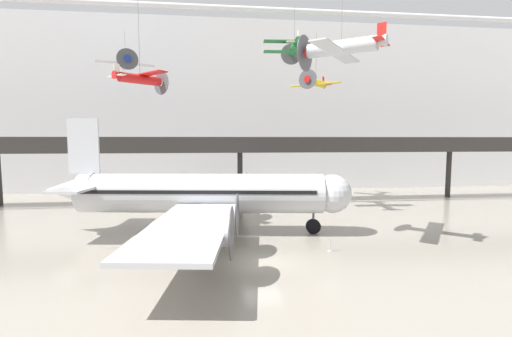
{
  "coord_description": "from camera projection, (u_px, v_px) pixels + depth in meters",
  "views": [
    {
      "loc": [
        -3.02,
        -22.56,
        8.35
      ],
      "look_at": [
        0.39,
        7.46,
        5.75
      ],
      "focal_mm": 24.0,
      "sensor_mm": 36.0,
      "label": 1
    }
  ],
  "objects": [
    {
      "name": "hangar_back_wall",
      "position": [
        235.0,
        107.0,
        56.14
      ],
      "size": [
        140.0,
        3.0,
        27.3
      ],
      "color": "white",
      "rests_on": "ground"
    },
    {
      "name": "stanchion_barrier",
      "position": [
        330.0,
        247.0,
        25.46
      ],
      "size": [
        0.36,
        0.36,
        1.08
      ],
      "color": "#B2B5BA",
      "rests_on": "ground"
    },
    {
      "name": "airliner_silver_main",
      "position": [
        200.0,
        194.0,
        30.14
      ],
      "size": [
        27.13,
        31.06,
        10.15
      ],
      "rotation": [
        0.0,
        0.0,
        -0.13
      ],
      "color": "silver",
      "rests_on": "ground"
    },
    {
      "name": "suspended_plane_silver_racer",
      "position": [
        341.0,
        48.0,
        25.91
      ],
      "size": [
        6.69,
        7.1,
        8.85
      ],
      "rotation": [
        0.0,
        0.0,
        2.47
      ],
      "color": "silver"
    },
    {
      "name": "mezzanine_walkway",
      "position": [
        240.0,
        149.0,
        44.79
      ],
      "size": [
        110.0,
        3.2,
        8.62
      ],
      "color": "#2D2B28",
      "rests_on": "ground"
    },
    {
      "name": "suspended_plane_yellow_lowwing",
      "position": [
        316.0,
        83.0,
        46.69
      ],
      "size": [
        6.16,
        5.93,
        7.81
      ],
      "rotation": [
        0.0,
        0.0,
        4.01
      ],
      "color": "yellow"
    },
    {
      "name": "ceiling_truss_beam",
      "position": [
        243.0,
        9.0,
        38.53
      ],
      "size": [
        120.0,
        0.6,
        0.6
      ],
      "color": "silver"
    },
    {
      "name": "suspended_plane_white_twin",
      "position": [
        126.0,
        62.0,
        45.95
      ],
      "size": [
        7.47,
        6.36,
        5.55
      ],
      "rotation": [
        0.0,
        0.0,
        5.04
      ],
      "color": "silver"
    },
    {
      "name": "suspended_plane_red_highwing",
      "position": [
        140.0,
        79.0,
        31.19
      ],
      "size": [
        5.29,
        5.28,
        9.95
      ],
      "rotation": [
        0.0,
        0.0,
        0.79
      ],
      "color": "red"
    },
    {
      "name": "suspended_plane_green_biplane",
      "position": [
        294.0,
        48.0,
        37.16
      ],
      "size": [
        6.72,
        5.47,
        5.76
      ],
      "rotation": [
        0.0,
        0.0,
        1.5
      ],
      "color": "#1E6B33"
    },
    {
      "name": "ground_plane",
      "position": [
        263.0,
        261.0,
        23.39
      ],
      "size": [
        260.0,
        260.0,
        0.0
      ],
      "primitive_type": "plane",
      "color": "gray"
    }
  ]
}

